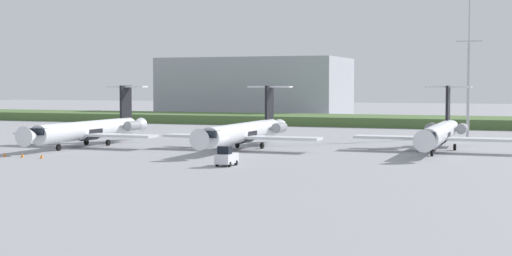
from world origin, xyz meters
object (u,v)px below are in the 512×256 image
at_px(regional_jet_nearest, 90,129).
at_px(regional_jet_second, 245,131).
at_px(safety_cone_rear_marker, 42,156).
at_px(baggage_tug, 226,157).
at_px(antenna_mast, 469,77).
at_px(regional_jet_third, 440,133).
at_px(safety_cone_front_marker, 5,154).
at_px(safety_cone_mid_marker, 22,155).

relative_size(regional_jet_nearest, regional_jet_second, 1.00).
bearing_deg(safety_cone_rear_marker, baggage_tug, -0.13).
relative_size(antenna_mast, safety_cone_rear_marker, 46.17).
bearing_deg(baggage_tug, regional_jet_third, 53.86).
height_order(antenna_mast, safety_cone_rear_marker, antenna_mast).
xyz_separation_m(regional_jet_nearest, regional_jet_second, (23.39, 3.16, 0.00)).
xyz_separation_m(regional_jet_nearest, regional_jet_third, (49.54, 9.86, 0.00)).
relative_size(regional_jet_third, antenna_mast, 1.22).
height_order(antenna_mast, baggage_tug, antenna_mast).
relative_size(regional_jet_nearest, safety_cone_front_marker, 56.36).
relative_size(baggage_tug, safety_cone_mid_marker, 5.82).
xyz_separation_m(baggage_tug, safety_cone_rear_marker, (-24.84, 0.06, -0.73)).
xyz_separation_m(regional_jet_second, antenna_mast, (27.66, 35.23, 7.97)).
xyz_separation_m(regional_jet_second, safety_cone_rear_marker, (-19.00, -21.04, -2.26)).
bearing_deg(safety_cone_mid_marker, baggage_tug, -0.69).
height_order(regional_jet_nearest, baggage_tug, regional_jet_nearest).
bearing_deg(regional_jet_third, baggage_tug, -126.14).
bearing_deg(safety_cone_front_marker, safety_cone_rear_marker, -2.90).
distance_m(antenna_mast, safety_cone_rear_marker, 73.81).
height_order(regional_jet_third, antenna_mast, antenna_mast).
distance_m(antenna_mast, safety_cone_front_marker, 77.40).
distance_m(antenna_mast, baggage_tug, 61.14).
distance_m(regional_jet_third, safety_cone_rear_marker, 53.04).
bearing_deg(safety_cone_mid_marker, safety_cone_rear_marker, -5.16).
height_order(safety_cone_front_marker, safety_cone_rear_marker, same).
relative_size(antenna_mast, baggage_tug, 7.94).
height_order(antenna_mast, safety_cone_front_marker, antenna_mast).
height_order(regional_jet_third, safety_cone_mid_marker, regional_jet_third).
relative_size(regional_jet_nearest, antenna_mast, 1.22).
height_order(regional_jet_second, safety_cone_rear_marker, regional_jet_second).
distance_m(regional_jet_nearest, safety_cone_mid_marker, 17.79).
relative_size(regional_jet_third, baggage_tug, 9.69).
distance_m(regional_jet_nearest, baggage_tug, 34.34).
relative_size(antenna_mast, safety_cone_mid_marker, 46.17).
xyz_separation_m(regional_jet_nearest, baggage_tug, (29.24, -17.94, -1.53)).
xyz_separation_m(antenna_mast, safety_cone_mid_marker, (-49.75, -55.99, -10.23)).
relative_size(regional_jet_second, regional_jet_third, 1.00).
bearing_deg(safety_cone_mid_marker, safety_cone_front_marker, 179.69).
xyz_separation_m(regional_jet_second, baggage_tug, (5.85, -21.10, -1.53)).
bearing_deg(baggage_tug, safety_cone_rear_marker, 179.87).
distance_m(regional_jet_second, safety_cone_rear_marker, 28.44).
xyz_separation_m(antenna_mast, safety_cone_front_marker, (-52.47, -55.97, -10.23)).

